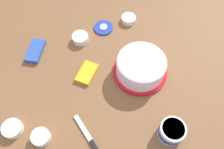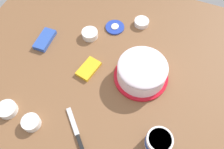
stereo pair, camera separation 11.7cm
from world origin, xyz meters
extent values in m
plane|color=brown|center=(0.00, 0.00, 0.00)|extent=(1.54, 1.54, 0.00)
cylinder|color=red|center=(0.09, -0.21, 0.01)|extent=(0.28, 0.28, 0.01)
cylinder|color=#DBB77A|center=(0.09, -0.21, 0.05)|extent=(0.23, 0.23, 0.07)
cylinder|color=white|center=(0.09, -0.21, 0.05)|extent=(0.25, 0.25, 0.08)
ellipsoid|color=white|center=(0.09, -0.21, 0.10)|extent=(0.25, 0.25, 0.04)
cylinder|color=white|center=(-0.21, -0.38, 0.04)|extent=(0.11, 0.11, 0.08)
cylinder|color=#2347B2|center=(-0.21, -0.38, 0.04)|extent=(0.12, 0.12, 0.04)
cylinder|color=white|center=(-0.21, -0.38, 0.07)|extent=(0.10, 0.10, 0.01)
cylinder|color=#233DAD|center=(0.36, 0.04, 0.01)|extent=(0.11, 0.11, 0.01)
ellipsoid|color=white|center=(0.36, 0.04, 0.01)|extent=(0.05, 0.04, 0.01)
cube|color=silver|center=(-0.25, 0.01, 0.01)|extent=(0.12, 0.11, 0.00)
cylinder|color=white|center=(-0.32, 0.32, 0.02)|extent=(0.09, 0.09, 0.03)
cylinder|color=orange|center=(-0.32, 0.32, 0.02)|extent=(0.08, 0.08, 0.01)
ellipsoid|color=orange|center=(-0.32, 0.32, 0.02)|extent=(0.06, 0.06, 0.02)
cylinder|color=white|center=(-0.33, 0.18, 0.02)|extent=(0.08, 0.08, 0.04)
cylinder|color=pink|center=(-0.33, 0.18, 0.02)|extent=(0.07, 0.07, 0.01)
ellipsoid|color=pink|center=(-0.33, 0.18, 0.03)|extent=(0.06, 0.06, 0.02)
cylinder|color=white|center=(0.24, 0.15, 0.02)|extent=(0.09, 0.09, 0.04)
cylinder|color=yellow|center=(0.24, 0.15, 0.02)|extent=(0.08, 0.08, 0.01)
ellipsoid|color=yellow|center=(0.24, 0.15, 0.02)|extent=(0.06, 0.06, 0.02)
cylinder|color=white|center=(0.44, -0.10, 0.02)|extent=(0.09, 0.09, 0.03)
cylinder|color=#B251C6|center=(0.44, -0.10, 0.01)|extent=(0.07, 0.07, 0.01)
ellipsoid|color=#B251C6|center=(0.44, -0.10, 0.02)|extent=(0.06, 0.06, 0.02)
cube|color=yellow|center=(0.03, 0.06, 0.01)|extent=(0.14, 0.10, 0.02)
cube|color=#2D51B2|center=(0.12, 0.37, 0.01)|extent=(0.15, 0.08, 0.03)
camera|label=1|loc=(-0.55, -0.18, 1.04)|focal=37.30mm
camera|label=2|loc=(-0.52, -0.30, 1.04)|focal=37.30mm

